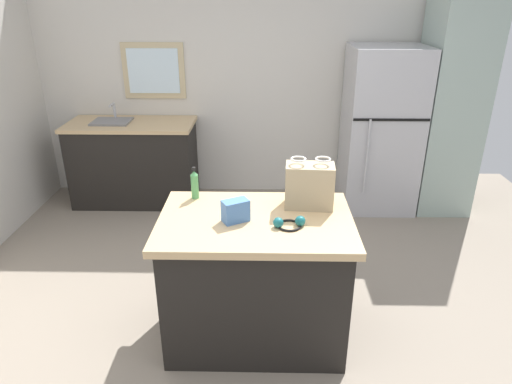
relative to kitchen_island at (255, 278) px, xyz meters
name	(u,v)px	position (x,y,z in m)	size (l,w,h in m)	color
ground	(255,337)	(0.00, -0.05, -0.46)	(6.35, 6.35, 0.00)	gray
back_wall	(259,74)	(-0.01, 2.60, 0.92)	(5.01, 0.13, 2.75)	silver
kitchen_island	(255,278)	(0.00, 0.00, 0.00)	(1.23, 0.82, 0.91)	black
refrigerator	(381,130)	(1.29, 2.17, 0.41)	(0.76, 0.75, 1.72)	#B7B7BC
tall_cabinet	(450,105)	(1.97, 2.17, 0.68)	(0.57, 0.67, 2.28)	#9EB2A8
sink_counter	(134,162)	(-1.41, 2.22, 0.01)	(1.37, 0.65, 1.11)	black
shopping_bag	(309,186)	(0.35, 0.19, 0.60)	(0.32, 0.19, 0.34)	tan
small_box	(236,211)	(-0.12, -0.04, 0.52)	(0.16, 0.09, 0.14)	#4775B7
bottle	(195,184)	(-0.42, 0.30, 0.55)	(0.05, 0.05, 0.23)	#4C9956
ear_defenders	(289,223)	(0.21, -0.10, 0.47)	(0.20, 0.17, 0.06)	black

